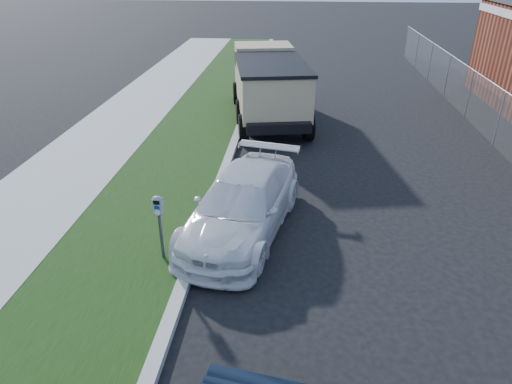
{
  "coord_description": "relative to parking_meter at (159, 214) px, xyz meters",
  "views": [
    {
      "loc": [
        -0.6,
        -7.86,
        5.63
      ],
      "look_at": [
        -1.4,
        1.0,
        1.0
      ],
      "focal_mm": 32.0,
      "sensor_mm": 36.0,
      "label": 1
    }
  ],
  "objects": [
    {
      "name": "white_wagon",
      "position": [
        1.46,
        1.42,
        -0.48
      ],
      "size": [
        2.81,
        4.93,
        1.35
      ],
      "primitive_type": "imported",
      "rotation": [
        0.0,
        0.0,
        -0.21
      ],
      "color": "silver",
      "rests_on": "ground"
    },
    {
      "name": "parking_meter",
      "position": [
        0.0,
        0.0,
        0.0
      ],
      "size": [
        0.2,
        0.14,
        1.41
      ],
      "rotation": [
        0.0,
        0.0,
        -0.05
      ],
      "color": "#3F4247",
      "rests_on": "ground"
    },
    {
      "name": "streetside",
      "position": [
        -2.38,
        2.38,
        -1.08
      ],
      "size": [
        6.12,
        50.0,
        0.15
      ],
      "color": "#97978F",
      "rests_on": "ground"
    },
    {
      "name": "chainlink_fence",
      "position": [
        9.18,
        7.38,
        0.11
      ],
      "size": [
        0.06,
        30.06,
        30.0
      ],
      "color": "slate",
      "rests_on": "ground"
    },
    {
      "name": "dump_truck",
      "position": [
        1.5,
        9.62,
        0.22
      ],
      "size": [
        3.39,
        6.53,
        2.44
      ],
      "rotation": [
        0.0,
        0.0,
        0.18
      ],
      "color": "black",
      "rests_on": "ground"
    },
    {
      "name": "ground",
      "position": [
        3.18,
        0.38,
        -1.15
      ],
      "size": [
        120.0,
        120.0,
        0.0
      ],
      "primitive_type": "plane",
      "color": "black",
      "rests_on": "ground"
    }
  ]
}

